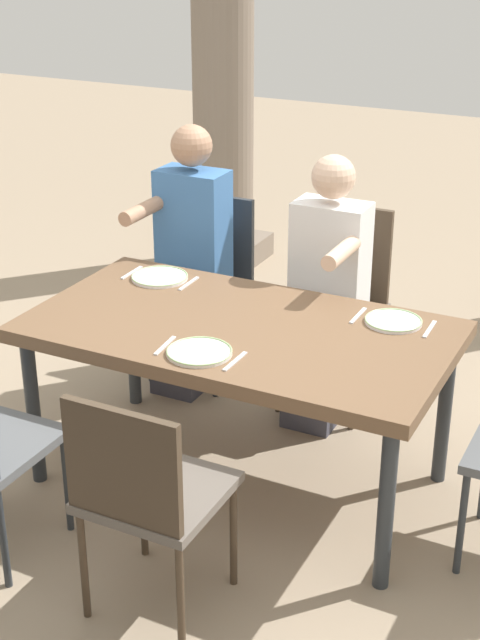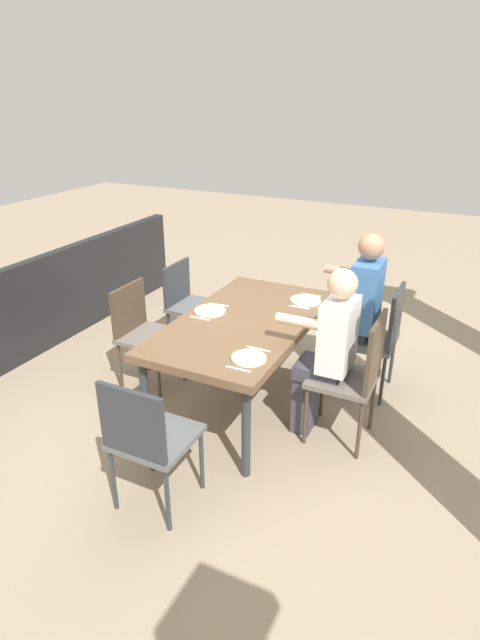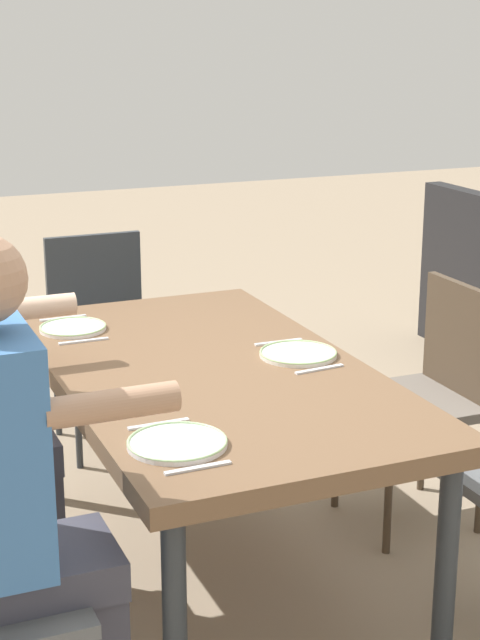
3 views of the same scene
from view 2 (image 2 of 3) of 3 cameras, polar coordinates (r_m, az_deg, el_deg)
The scene contains 19 objects.
ground_plane at distance 4.23m, azimuth 0.43°, elevation -9.01°, with size 16.00×16.00×0.00m, color gray.
dining_table at distance 3.91m, azimuth 0.46°, elevation -0.79°, with size 1.70×0.93×0.73m.
chair_west_north at distance 4.27m, azimuth 15.03°, elevation -1.47°, with size 0.44×0.44×0.92m.
chair_west_south at distance 4.87m, azimuth -5.68°, elevation 2.15°, with size 0.44×0.44×0.85m.
chair_mid_north at distance 3.62m, azimuth 12.64°, elevation -5.56°, with size 0.44×0.44×0.97m.
chair_mid_south at distance 4.32m, azimuth -10.72°, elevation -0.95°, with size 0.44×0.44×0.87m.
chair_head_east at distance 3.05m, azimuth -10.20°, elevation -12.47°, with size 0.44×0.44×0.89m.
diner_woman_green at distance 4.23m, azimuth 12.80°, elevation 1.26°, with size 0.35×0.49×1.33m.
diner_man_white at distance 3.60m, azimuth 9.60°, elevation -3.24°, with size 0.34×0.49×1.27m.
patio_railing at distance 5.21m, azimuth -21.34°, elevation 1.49°, with size 4.10×0.10×0.90m, color black.
plate_0 at distance 4.24m, azimuth 7.27°, elevation 2.18°, with size 0.26×0.26×0.02m.
fork_0 at distance 4.38m, azimuth 7.92°, elevation 2.76°, with size 0.02×0.17×0.01m, color silver.
spoon_0 at distance 4.11m, azimuth 6.57°, elevation 1.40°, with size 0.02×0.17×0.01m, color silver.
plate_1 at distance 4.02m, azimuth -3.35°, elevation 1.04°, with size 0.25×0.25×0.02m.
fork_1 at distance 4.14m, azimuth -2.34°, elevation 1.70°, with size 0.02×0.17×0.01m, color silver.
spoon_1 at distance 3.90m, azimuth -4.43°, elevation 0.18°, with size 0.02×0.17×0.01m, color silver.
plate_2 at distance 3.32m, azimuth 0.97°, elevation -4.20°, with size 0.23×0.23×0.02m.
fork_2 at distance 3.44m, azimuth 2.03°, elevation -3.22°, with size 0.02×0.17×0.01m, color silver.
spoon_2 at distance 3.20m, azimuth -0.18°, elevation -5.44°, with size 0.02×0.17×0.01m, color silver.
Camera 2 is at (3.19, 1.53, 2.32)m, focal length 28.99 mm.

